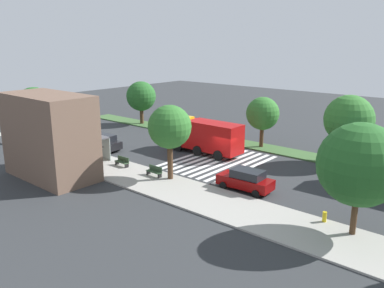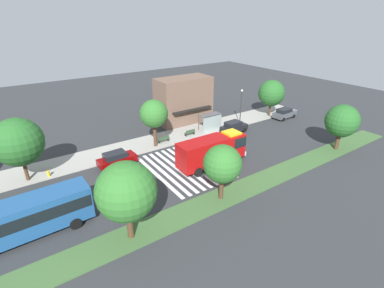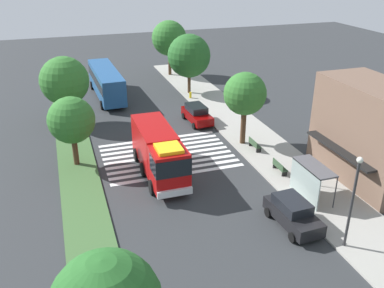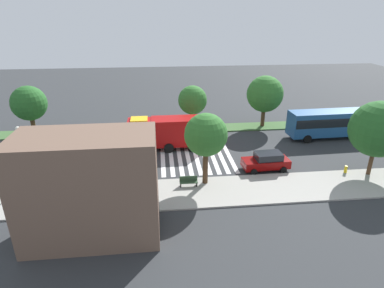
{
  "view_description": "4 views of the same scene",
  "coord_description": "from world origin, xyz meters",
  "px_view_note": "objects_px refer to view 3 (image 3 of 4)",
  "views": [
    {
      "loc": [
        -22.46,
        30.84,
        11.93
      ],
      "look_at": [
        2.78,
        1.35,
        1.73
      ],
      "focal_mm": 36.89,
      "sensor_mm": 36.0,
      "label": 1
    },
    {
      "loc": [
        -15.87,
        -25.63,
        16.97
      ],
      "look_at": [
        2.85,
        1.74,
        1.78
      ],
      "focal_mm": 26.91,
      "sensor_mm": 36.0,
      "label": 2
    },
    {
      "loc": [
        32.03,
        -8.19,
        15.99
      ],
      "look_at": [
        2.18,
        1.65,
        1.57
      ],
      "focal_mm": 39.25,
      "sensor_mm": 36.0,
      "label": 3
    },
    {
      "loc": [
        4.28,
        32.43,
        14.61
      ],
      "look_at": [
        0.9,
        0.7,
        1.32
      ],
      "focal_mm": 29.97,
      "sensor_mm": 36.0,
      "label": 4
    }
  ],
  "objects_px": {
    "bench_near_shelter": "(279,167)",
    "sidewalk_tree_center": "(245,94)",
    "fire_truck": "(159,152)",
    "bench_west_of_shelter": "(254,144)",
    "street_lamp": "(353,195)",
    "sidewalk_tree_far_west": "(169,38)",
    "fire_hydrant": "(190,95)",
    "sidewalk_tree_west": "(189,56)",
    "median_tree_west": "(71,120)",
    "parked_car_mid": "(293,213)",
    "transit_bus": "(106,81)",
    "parked_car_west": "(197,114)",
    "bus_stop_shelter": "(309,176)",
    "median_tree_far_west": "(64,81)"
  },
  "relations": [
    {
      "from": "bench_near_shelter",
      "to": "sidewalk_tree_center",
      "type": "height_order",
      "value": "sidewalk_tree_center"
    },
    {
      "from": "fire_truck",
      "to": "bench_west_of_shelter",
      "type": "height_order",
      "value": "fire_truck"
    },
    {
      "from": "street_lamp",
      "to": "sidewalk_tree_far_west",
      "type": "xyz_separation_m",
      "value": [
        -40.07,
        0.4,
        1.61
      ]
    },
    {
      "from": "street_lamp",
      "to": "fire_hydrant",
      "type": "xyz_separation_m",
      "value": [
        -29.17,
        -0.1,
        -3.12
      ]
    },
    {
      "from": "sidewalk_tree_west",
      "to": "sidewalk_tree_center",
      "type": "bearing_deg",
      "value": 0.0
    },
    {
      "from": "street_lamp",
      "to": "median_tree_west",
      "type": "bearing_deg",
      "value": -137.93
    },
    {
      "from": "parked_car_mid",
      "to": "transit_bus",
      "type": "height_order",
      "value": "transit_bus"
    },
    {
      "from": "parked_car_west",
      "to": "transit_bus",
      "type": "distance_m",
      "value": 13.51
    },
    {
      "from": "bus_stop_shelter",
      "to": "fire_hydrant",
      "type": "xyz_separation_m",
      "value": [
        -23.81,
        -0.92,
        -1.4
      ]
    },
    {
      "from": "sidewalk_tree_west",
      "to": "sidewalk_tree_center",
      "type": "distance_m",
      "value": 15.82
    },
    {
      "from": "bench_near_shelter",
      "to": "median_tree_far_west",
      "type": "xyz_separation_m",
      "value": [
        -16.02,
        -15.1,
        3.93
      ]
    },
    {
      "from": "median_tree_west",
      "to": "fire_hydrant",
      "type": "xyz_separation_m",
      "value": [
        -13.36,
        14.17,
        -3.48
      ]
    },
    {
      "from": "fire_truck",
      "to": "parked_car_mid",
      "type": "distance_m",
      "value": 11.12
    },
    {
      "from": "bench_west_of_shelter",
      "to": "parked_car_west",
      "type": "bearing_deg",
      "value": -161.72
    },
    {
      "from": "bench_near_shelter",
      "to": "sidewalk_tree_west",
      "type": "relative_size",
      "value": 0.22
    },
    {
      "from": "transit_bus",
      "to": "median_tree_far_west",
      "type": "relative_size",
      "value": 1.71
    },
    {
      "from": "sidewalk_tree_far_west",
      "to": "sidewalk_tree_center",
      "type": "xyz_separation_m",
      "value": [
        24.69,
        -0.0,
        -0.46
      ]
    },
    {
      "from": "bus_stop_shelter",
      "to": "sidewalk_tree_west",
      "type": "distance_m",
      "value": 26.0
    },
    {
      "from": "parked_car_mid",
      "to": "bus_stop_shelter",
      "type": "relative_size",
      "value": 1.27
    },
    {
      "from": "transit_bus",
      "to": "sidewalk_tree_west",
      "type": "distance_m",
      "value": 10.32
    },
    {
      "from": "parked_car_mid",
      "to": "median_tree_west",
      "type": "height_order",
      "value": "median_tree_west"
    },
    {
      "from": "parked_car_mid",
      "to": "bus_stop_shelter",
      "type": "bearing_deg",
      "value": 129.55
    },
    {
      "from": "transit_bus",
      "to": "bench_west_of_shelter",
      "type": "xyz_separation_m",
      "value": [
        19.07,
        10.25,
        -1.46
      ]
    },
    {
      "from": "fire_truck",
      "to": "median_tree_far_west",
      "type": "bearing_deg",
      "value": -155.74
    },
    {
      "from": "bench_near_shelter",
      "to": "bench_west_of_shelter",
      "type": "distance_m",
      "value": 4.47
    },
    {
      "from": "bus_stop_shelter",
      "to": "bench_west_of_shelter",
      "type": "height_order",
      "value": "bus_stop_shelter"
    },
    {
      "from": "parked_car_west",
      "to": "bench_west_of_shelter",
      "type": "distance_m",
      "value": 8.4
    },
    {
      "from": "parked_car_mid",
      "to": "median_tree_far_west",
      "type": "xyz_separation_m",
      "value": [
        -22.41,
        -12.47,
        3.6
      ]
    },
    {
      "from": "parked_car_mid",
      "to": "sidewalk_tree_center",
      "type": "xyz_separation_m",
      "value": [
        -12.42,
        2.2,
        3.84
      ]
    },
    {
      "from": "median_tree_far_west",
      "to": "median_tree_west",
      "type": "height_order",
      "value": "median_tree_far_west"
    },
    {
      "from": "fire_hydrant",
      "to": "sidewalk_tree_west",
      "type": "bearing_deg",
      "value": 166.17
    },
    {
      "from": "bus_stop_shelter",
      "to": "sidewalk_tree_west",
      "type": "height_order",
      "value": "sidewalk_tree_west"
    },
    {
      "from": "parked_car_west",
      "to": "street_lamp",
      "type": "xyz_separation_m",
      "value": [
        21.79,
        1.8,
        2.7
      ]
    },
    {
      "from": "bus_stop_shelter",
      "to": "parked_car_mid",
      "type": "bearing_deg",
      "value": -47.6
    },
    {
      "from": "transit_bus",
      "to": "street_lamp",
      "type": "height_order",
      "value": "street_lamp"
    },
    {
      "from": "fire_truck",
      "to": "median_tree_west",
      "type": "distance_m",
      "value": 7.43
    },
    {
      "from": "fire_truck",
      "to": "bench_near_shelter",
      "type": "height_order",
      "value": "fire_truck"
    },
    {
      "from": "parked_car_west",
      "to": "parked_car_mid",
      "type": "bearing_deg",
      "value": -2.99
    },
    {
      "from": "bus_stop_shelter",
      "to": "sidewalk_tree_far_west",
      "type": "bearing_deg",
      "value": -179.3
    },
    {
      "from": "median_tree_west",
      "to": "sidewalk_tree_west",
      "type": "bearing_deg",
      "value": 136.37
    },
    {
      "from": "fire_truck",
      "to": "median_tree_west",
      "type": "relative_size",
      "value": 1.56
    },
    {
      "from": "bench_near_shelter",
      "to": "fire_hydrant",
      "type": "relative_size",
      "value": 2.29
    },
    {
      "from": "bench_near_shelter",
      "to": "median_tree_far_west",
      "type": "height_order",
      "value": "median_tree_far_west"
    },
    {
      "from": "bench_near_shelter",
      "to": "fire_truck",
      "type": "bearing_deg",
      "value": -106.31
    },
    {
      "from": "bench_west_of_shelter",
      "to": "sidewalk_tree_far_west",
      "type": "height_order",
      "value": "sidewalk_tree_far_west"
    },
    {
      "from": "transit_bus",
      "to": "sidewalk_tree_west",
      "type": "relative_size",
      "value": 1.63
    },
    {
      "from": "parked_car_west",
      "to": "street_lamp",
      "type": "distance_m",
      "value": 22.03
    },
    {
      "from": "fire_truck",
      "to": "parked_car_mid",
      "type": "relative_size",
      "value": 2.02
    },
    {
      "from": "bus_stop_shelter",
      "to": "sidewalk_tree_center",
      "type": "bearing_deg",
      "value": -177.59
    },
    {
      "from": "parked_car_west",
      "to": "bench_west_of_shelter",
      "type": "xyz_separation_m",
      "value": [
        7.97,
        2.63,
        -0.33
      ]
    }
  ]
}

